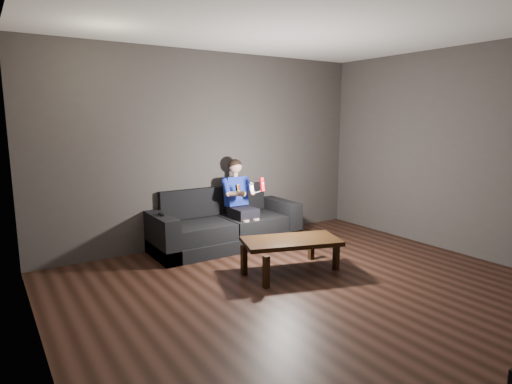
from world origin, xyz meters
TOP-DOWN VIEW (x-y plane):
  - floor at (0.00, 0.00)m, footprint 5.00×5.00m
  - back_wall at (0.00, 2.50)m, footprint 5.00×0.04m
  - left_wall at (-2.50, 0.00)m, footprint 0.04×5.00m
  - right_wall at (2.50, 0.00)m, footprint 0.04×5.00m
  - ceiling at (0.00, 0.00)m, footprint 5.00×5.00m
  - sofa at (0.02, 2.19)m, footprint 2.09×0.90m
  - child at (0.26, 2.14)m, footprint 0.46×0.57m
  - wii_remote_red at (0.35, 1.70)m, footprint 0.05×0.07m
  - nunchuk_white at (0.18, 1.71)m, footprint 0.08×0.10m
  - wii_remote_black at (-0.92, 2.12)m, footprint 0.06×0.16m
  - coffee_table at (0.16, 0.82)m, footprint 1.22×0.87m

SIDE VIEW (x-z plane):
  - floor at x=0.00m, z-range 0.00..0.00m
  - sofa at x=0.02m, z-range -0.14..0.67m
  - coffee_table at x=0.16m, z-range 0.15..0.55m
  - wii_remote_black at x=-0.92m, z-range 0.57..0.60m
  - child at x=0.26m, z-range 0.13..1.28m
  - nunchuk_white at x=0.18m, z-range 0.80..0.96m
  - wii_remote_red at x=0.35m, z-range 0.82..1.01m
  - back_wall at x=0.00m, z-range 0.00..2.70m
  - left_wall at x=-2.50m, z-range 0.00..2.70m
  - right_wall at x=2.50m, z-range 0.00..2.70m
  - ceiling at x=0.00m, z-range 2.69..2.71m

